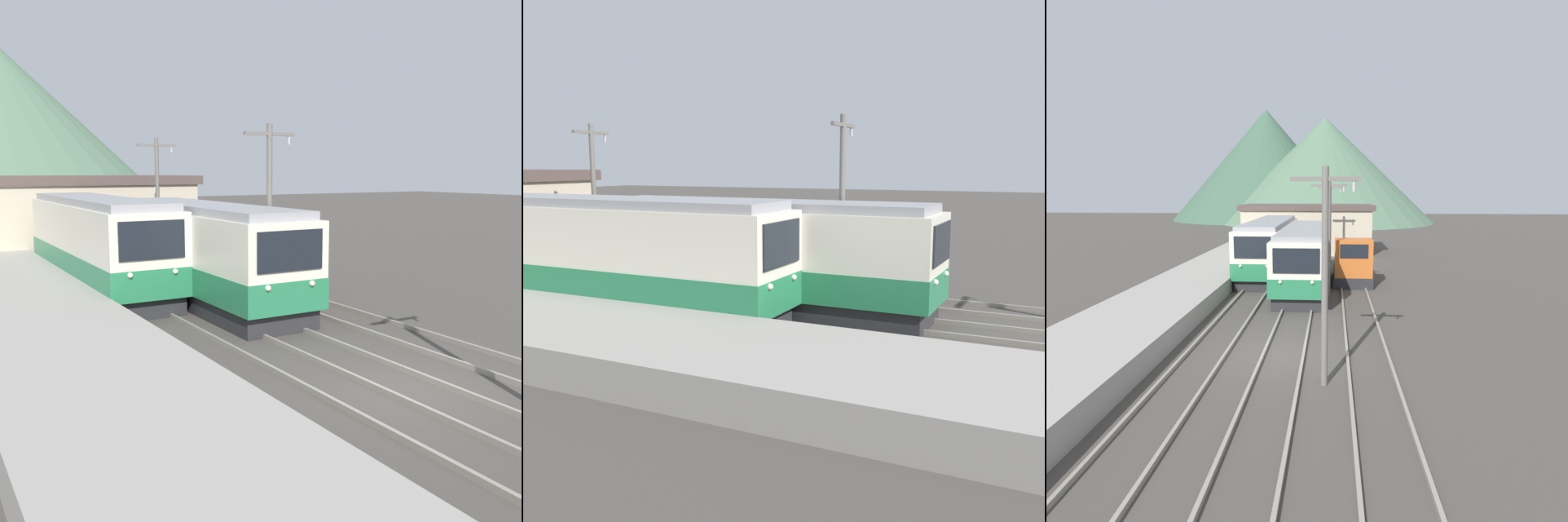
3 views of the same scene
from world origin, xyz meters
The scene contains 13 objects.
ground_plane centered at (0.00, 0.00, 0.00)m, with size 200.00×200.00×0.00m, color #47423D.
platform_left centered at (-6.25, 0.00, 0.46)m, with size 4.50×54.00×0.91m, color gray.
track_left centered at (-2.60, 0.00, 0.07)m, with size 1.54×60.00×0.14m.
track_center centered at (0.20, 0.00, 0.07)m, with size 1.54×60.00×0.14m.
track_right centered at (3.20, 0.00, 0.07)m, with size 1.54×60.00×0.14m.
commuter_train_left centered at (-2.60, 15.24, 1.78)m, with size 2.84×12.88×3.84m.
commuter_train_center centered at (0.20, 11.05, 1.72)m, with size 2.84×12.20×3.70m.
shunting_locomotive centered at (3.20, 12.19, 1.21)m, with size 2.40×4.73×3.00m.
catenary_mast_near centered at (1.71, -2.24, 3.58)m, with size 2.00×0.20×6.53m.
catenary_mast_mid centered at (1.71, 8.68, 3.58)m, with size 2.00×0.20×6.53m.
catenary_mast_far centered at (1.71, 19.59, 3.58)m, with size 2.00×0.20×6.53m.
station_building centered at (-0.53, 26.00, 2.34)m, with size 12.60×6.30×4.63m.
mountain_backdrop centered at (-6.35, 73.40, 10.97)m, with size 54.76×49.42×23.42m.
Camera 3 is at (1.91, -13.88, 5.80)m, focal length 28.00 mm.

